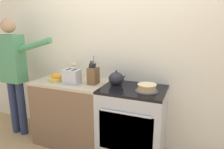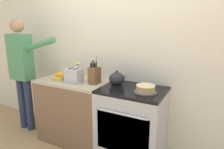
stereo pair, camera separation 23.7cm
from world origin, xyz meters
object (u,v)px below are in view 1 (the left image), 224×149
(knife_block, at_px, (93,76))
(toaster, at_px, (72,77))
(stove_range, at_px, (132,123))
(layer_cake, at_px, (147,88))
(fruit_bowl, at_px, (56,78))
(utensil_crock, at_px, (92,75))
(person_baker, at_px, (14,68))
(tea_kettle, at_px, (116,79))
(milk_carton, at_px, (74,70))

(knife_block, relative_size, toaster, 1.35)
(stove_range, relative_size, layer_cake, 3.44)
(fruit_bowl, height_order, toaster, toaster)
(utensil_crock, bearing_deg, stove_range, -13.73)
(knife_block, relative_size, person_baker, 0.17)
(stove_range, distance_m, toaster, 0.95)
(tea_kettle, distance_m, utensil_crock, 0.40)
(stove_range, relative_size, fruit_bowl, 4.65)
(stove_range, xyz_separation_m, fruit_bowl, (-1.03, -0.07, 0.49))
(stove_range, height_order, tea_kettle, tea_kettle)
(tea_kettle, height_order, milk_carton, milk_carton)
(layer_cake, relative_size, milk_carton, 1.21)
(layer_cake, relative_size, knife_block, 0.87)
(stove_range, distance_m, knife_block, 0.76)
(knife_block, relative_size, milk_carton, 1.39)
(stove_range, distance_m, tea_kettle, 0.57)
(knife_block, bearing_deg, stove_range, 1.22)
(tea_kettle, xyz_separation_m, milk_carton, (-0.71, 0.15, 0.02))
(stove_range, distance_m, milk_carton, 1.10)
(stove_range, xyz_separation_m, knife_block, (-0.52, -0.01, 0.55))
(knife_block, bearing_deg, layer_cake, -3.06)
(stove_range, xyz_separation_m, person_baker, (-1.74, -0.12, 0.58))
(utensil_crock, bearing_deg, person_baker, -166.68)
(tea_kettle, bearing_deg, layer_cake, -13.58)
(toaster, bearing_deg, stove_range, 7.18)
(utensil_crock, height_order, fruit_bowl, utensil_crock)
(tea_kettle, distance_m, knife_block, 0.29)
(knife_block, distance_m, person_baker, 1.22)
(tea_kettle, distance_m, milk_carton, 0.72)
(person_baker, bearing_deg, utensil_crock, 15.36)
(stove_range, bearing_deg, toaster, -172.82)
(tea_kettle, xyz_separation_m, utensil_crock, (-0.38, 0.10, -0.01))
(milk_carton, bearing_deg, layer_cake, -12.71)
(stove_range, bearing_deg, layer_cake, -15.64)
(utensil_crock, distance_m, toaster, 0.30)
(layer_cake, relative_size, utensil_crock, 0.79)
(milk_carton, bearing_deg, toaster, -62.02)
(tea_kettle, distance_m, toaster, 0.57)
(layer_cake, relative_size, tea_kettle, 1.09)
(stove_range, bearing_deg, person_baker, -176.20)
(utensil_crock, bearing_deg, toaster, -123.26)
(stove_range, bearing_deg, fruit_bowl, -175.88)
(tea_kettle, relative_size, fruit_bowl, 1.24)
(utensil_crock, distance_m, fruit_bowl, 0.48)
(milk_carton, xyz_separation_m, person_baker, (-0.80, -0.32, 0.03))
(fruit_bowl, relative_size, toaster, 0.87)
(tea_kettle, height_order, fruit_bowl, tea_kettle)
(layer_cake, distance_m, milk_carton, 1.14)
(layer_cake, bearing_deg, utensil_crock, 165.85)
(tea_kettle, bearing_deg, toaster, -164.95)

